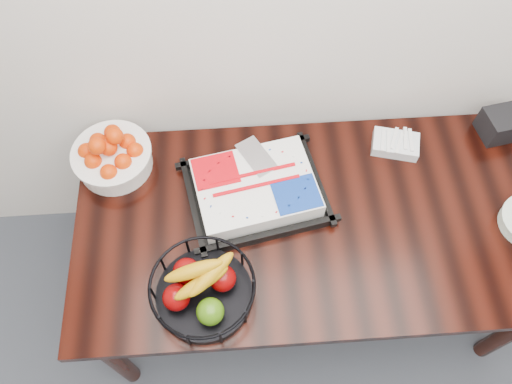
{
  "coord_description": "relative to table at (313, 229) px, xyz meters",
  "views": [
    {
      "loc": [
        -0.28,
        1.18,
        2.42
      ],
      "look_at": [
        -0.22,
        2.09,
        0.83
      ],
      "focal_mm": 35.0,
      "sensor_mm": 36.0,
      "label": 1
    }
  ],
  "objects": [
    {
      "name": "fruit_basket",
      "position": [
        -0.42,
        -0.27,
        0.16
      ],
      "size": [
        0.35,
        0.35,
        0.19
      ],
      "color": "black",
      "rests_on": "table"
    },
    {
      "name": "napkin_box",
      "position": [
        0.8,
        0.35,
        0.14
      ],
      "size": [
        0.17,
        0.16,
        0.11
      ],
      "primitive_type": "cube",
      "rotation": [
        0.0,
        0.0,
        0.18
      ],
      "color": "black",
      "rests_on": "table"
    },
    {
      "name": "tangerine_bowl",
      "position": [
        -0.76,
        0.29,
        0.17
      ],
      "size": [
        0.31,
        0.31,
        0.2
      ],
      "color": "white",
      "rests_on": "table"
    },
    {
      "name": "table",
      "position": [
        0.0,
        0.0,
        0.0
      ],
      "size": [
        1.8,
        0.9,
        0.75
      ],
      "color": "black",
      "rests_on": "ground"
    },
    {
      "name": "cake_tray",
      "position": [
        -0.22,
        0.12,
        0.13
      ],
      "size": [
        0.57,
        0.48,
        0.1
      ],
      "color": "black",
      "rests_on": "table"
    },
    {
      "name": "fork_bag",
      "position": [
        0.36,
        0.3,
        0.11
      ],
      "size": [
        0.21,
        0.16,
        0.05
      ],
      "color": "silver",
      "rests_on": "table"
    }
  ]
}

